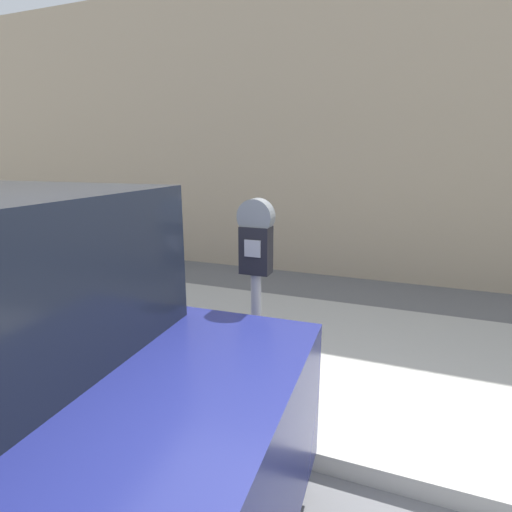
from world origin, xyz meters
name	(u,v)px	position (x,y,z in m)	size (l,w,h in m)	color
sidewalk	(327,358)	(0.00, 2.20, 0.07)	(24.00, 2.80, 0.14)	#ADAAA3
building_facade	(373,130)	(0.00, 5.36, 2.38)	(24.00, 0.30, 4.76)	tan
parking_meter	(256,273)	(-0.27, 0.98, 1.24)	(0.23, 0.13, 1.59)	gray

